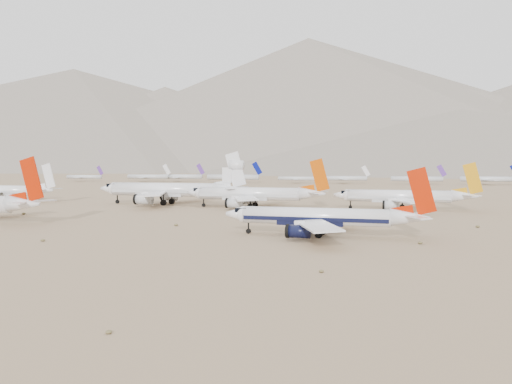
% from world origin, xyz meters
% --- Properties ---
extents(ground, '(7000.00, 7000.00, 0.00)m').
position_xyz_m(ground, '(0.00, 0.00, 0.00)').
color(ground, '#84674D').
rests_on(ground, ground).
extents(main_airliner, '(40.09, 39.16, 14.15)m').
position_xyz_m(main_airliner, '(5.92, 6.49, 3.89)').
color(main_airliner, white).
rests_on(main_airliner, ground).
extents(row2_gold_tail, '(43.57, 42.61, 15.51)m').
position_xyz_m(row2_gold_tail, '(22.07, 74.24, 4.34)').
color(row2_gold_tail, white).
rests_on(row2_gold_tail, ground).
extents(row2_orange_tail, '(47.05, 46.03, 16.78)m').
position_xyz_m(row2_orange_tail, '(-26.48, 67.58, 4.71)').
color(row2_orange_tail, white).
rests_on(row2_orange_tail, ground).
extents(row2_white_trijet, '(54.91, 53.67, 19.46)m').
position_xyz_m(row2_white_trijet, '(-59.98, 73.01, 5.63)').
color(row2_white_trijet, white).
rests_on(row2_white_trijet, ground).
extents(row2_white_twin, '(43.22, 42.29, 15.44)m').
position_xyz_m(row2_white_twin, '(-130.37, 69.37, 4.35)').
color(row2_white_twin, white).
rests_on(row2_white_twin, ground).
extents(distant_storage_row, '(582.74, 59.44, 15.68)m').
position_xyz_m(distant_storage_row, '(10.14, 313.98, 4.46)').
color(distant_storage_row, silver).
rests_on(distant_storage_row, ground).
extents(mountain_range, '(7354.00, 3024.00, 470.00)m').
position_xyz_m(mountain_range, '(70.18, 1648.01, 190.32)').
color(mountain_range, slate).
rests_on(mountain_range, ground).
extents(desert_scrub, '(261.14, 121.67, 0.63)m').
position_xyz_m(desert_scrub, '(2.26, -29.21, 0.29)').
color(desert_scrub, brown).
rests_on(desert_scrub, ground).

